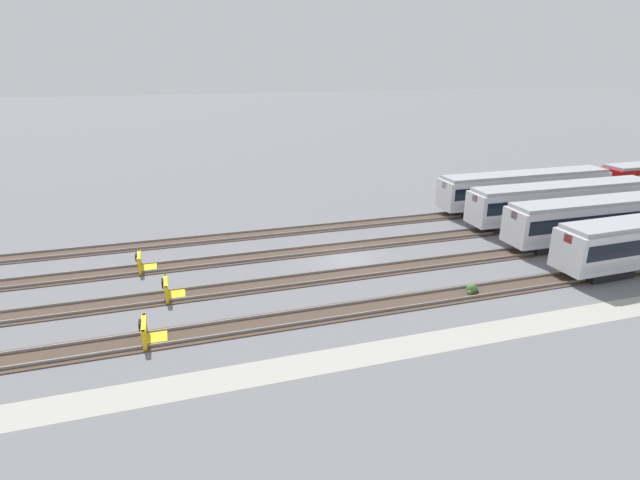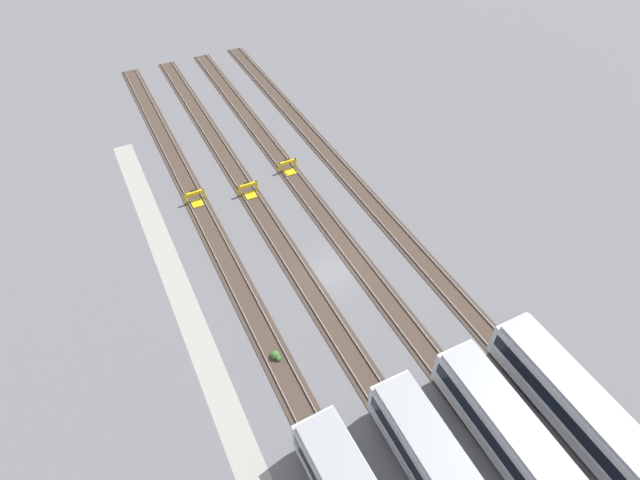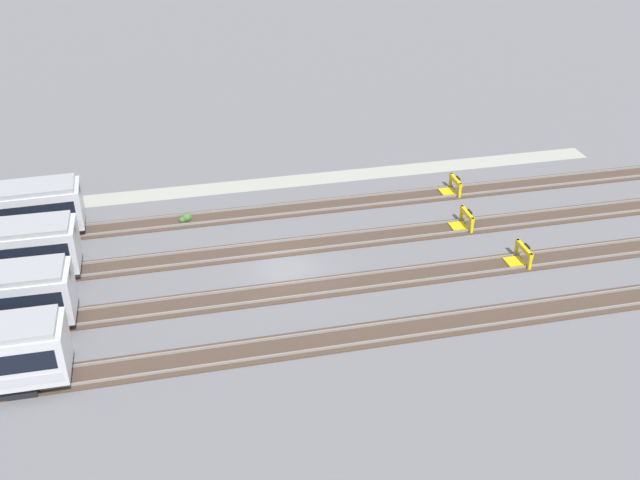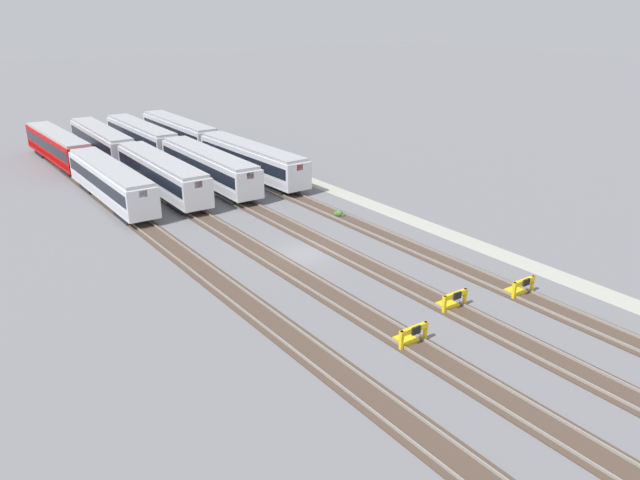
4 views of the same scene
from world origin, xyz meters
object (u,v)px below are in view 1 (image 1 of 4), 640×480
at_px(subway_car_front_row_centre, 562,202).
at_px(weed_clump, 472,289).
at_px(subway_car_front_row_right_inner, 525,189).
at_px(subway_car_back_row_leftmost, 609,218).
at_px(bumper_stop_nearest_track, 150,332).
at_px(bumper_stop_middle_track, 143,263).
at_px(bumper_stop_near_inner_track, 171,290).

relative_size(subway_car_front_row_centre, weed_clump, 19.62).
distance_m(subway_car_front_row_right_inner, subway_car_back_row_leftmost, 10.07).
bearing_deg(weed_clump, bumper_stop_nearest_track, -179.96).
xyz_separation_m(subway_car_front_row_right_inner, subway_car_back_row_leftmost, (0.00, -10.07, 0.00)).
distance_m(subway_car_back_row_leftmost, bumper_stop_middle_track, 36.01).
distance_m(bumper_stop_nearest_track, weed_clump, 19.46).
xyz_separation_m(subway_car_back_row_leftmost, bumper_stop_near_inner_track, (-33.91, 0.03, -1.53)).
relative_size(subway_car_front_row_right_inner, subway_car_back_row_leftmost, 1.00).
relative_size(subway_car_back_row_leftmost, weed_clump, 19.60).
height_order(bumper_stop_nearest_track, weed_clump, bumper_stop_nearest_track).
bearing_deg(bumper_stop_nearest_track, weed_clump, 0.04).
distance_m(subway_car_front_row_right_inner, weed_clump, 21.79).
bearing_deg(bumper_stop_middle_track, subway_car_front_row_right_inner, 7.97).
bearing_deg(bumper_stop_middle_track, subway_car_back_row_leftmost, -8.12).
distance_m(subway_car_back_row_leftmost, bumper_stop_nearest_track, 35.49).
bearing_deg(subway_car_back_row_leftmost, bumper_stop_near_inner_track, 179.94).
relative_size(subway_car_front_row_centre, subway_car_front_row_right_inner, 1.00).
height_order(subway_car_front_row_right_inner, subway_car_back_row_leftmost, same).
relative_size(subway_car_back_row_leftmost, bumper_stop_nearest_track, 9.01).
xyz_separation_m(bumper_stop_nearest_track, bumper_stop_near_inner_track, (1.18, 5.05, 0.00)).
distance_m(bumper_stop_near_inner_track, bumper_stop_middle_track, 5.33).
bearing_deg(subway_car_front_row_centre, bumper_stop_middle_track, 179.96).
distance_m(bumper_stop_nearest_track, bumper_stop_near_inner_track, 5.18).
bearing_deg(weed_clump, subway_car_front_row_centre, 32.74).
bearing_deg(subway_car_front_row_right_inner, bumper_stop_near_inner_track, -163.52).
height_order(subway_car_front_row_centre, bumper_stop_near_inner_track, subway_car_front_row_centre).
bearing_deg(weed_clump, subway_car_back_row_leftmost, 17.72).
relative_size(bumper_stop_near_inner_track, weed_clump, 2.18).
relative_size(bumper_stop_nearest_track, bumper_stop_near_inner_track, 1.00).
distance_m(subway_car_front_row_right_inner, bumper_stop_near_inner_track, 35.40).
xyz_separation_m(subway_car_front_row_right_inner, bumper_stop_near_inner_track, (-33.91, -10.03, -1.53)).
relative_size(bumper_stop_near_inner_track, bumper_stop_middle_track, 1.00).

